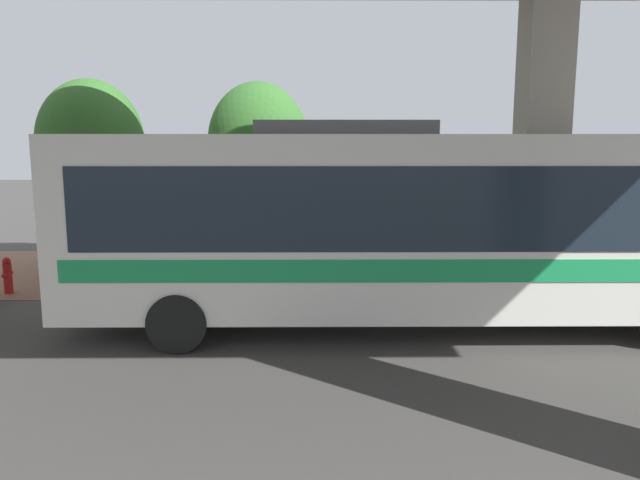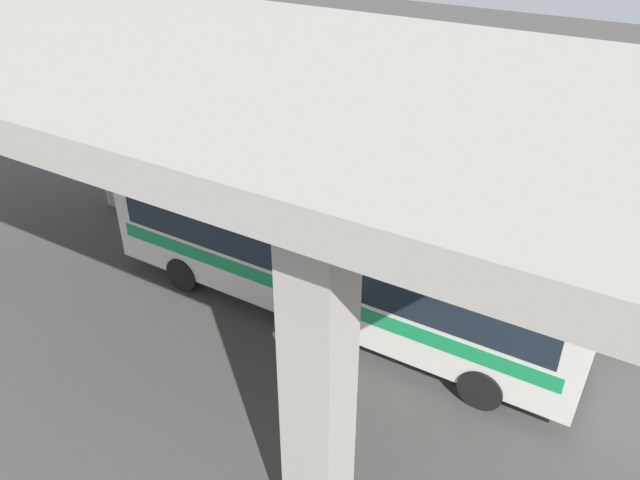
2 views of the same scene
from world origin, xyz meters
TOP-DOWN VIEW (x-y plane):
  - ground_plane at (0.00, 0.00)m, footprint 80.00×80.00m
  - sidewalk_strip at (-3.00, 0.00)m, footprint 6.00×40.00m
  - overpass at (4.00, 0.00)m, footprint 9.40×20.16m
  - bus at (2.10, 3.24)m, footprint 2.76×12.55m
  - fire_hydrant at (-0.62, -5.57)m, footprint 0.40×0.19m
  - planter_front at (-2.26, 0.19)m, footprint 1.51×1.51m
  - planter_middle at (-1.14, 1.76)m, footprint 0.96×0.96m
  - planter_back at (-1.39, -1.83)m, footprint 1.18×1.18m
  - street_tree_near at (-4.55, -0.15)m, footprint 2.84×2.84m
  - street_tree_far at (-3.17, -4.39)m, footprint 2.73×2.73m

SIDE VIEW (x-z plane):
  - ground_plane at x=0.00m, z-range 0.00..0.00m
  - sidewalk_strip at x=-3.00m, z-range 0.00..0.02m
  - fire_hydrant at x=-0.62m, z-range 0.00..0.86m
  - planter_middle at x=-1.14m, z-range 0.01..1.55m
  - planter_back at x=-1.39m, z-range 0.00..1.71m
  - planter_front at x=-2.26m, z-range 0.01..1.85m
  - bus at x=2.10m, z-range 0.16..4.00m
  - street_tree_near at x=-4.55m, z-range 0.84..5.95m
  - street_tree_far at x=-3.17m, z-range 0.88..5.93m
  - overpass at x=4.00m, z-range 2.68..9.74m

